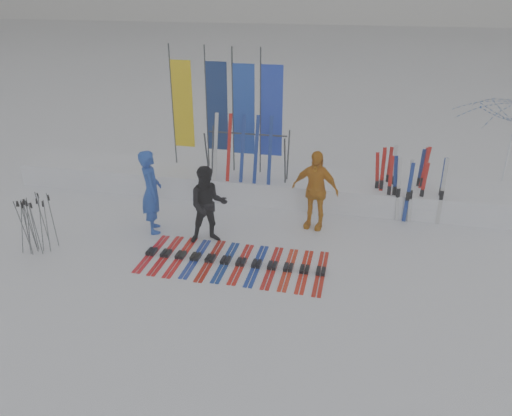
% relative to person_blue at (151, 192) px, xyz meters
% --- Properties ---
extents(ground, '(120.00, 120.00, 0.00)m').
position_rel_person_blue_xyz_m(ground, '(2.29, -2.02, -0.96)').
color(ground, white).
rests_on(ground, ground).
extents(snow_bank, '(14.00, 1.60, 0.60)m').
position_rel_person_blue_xyz_m(snow_bank, '(2.29, 2.58, -0.66)').
color(snow_bank, white).
rests_on(snow_bank, ground).
extents(person_blue, '(0.73, 0.84, 1.93)m').
position_rel_person_blue_xyz_m(person_blue, '(0.00, 0.00, 0.00)').
color(person_blue, '#1E45B0').
rests_on(person_blue, ground).
extents(person_black, '(1.03, 0.93, 1.73)m').
position_rel_person_blue_xyz_m(person_black, '(1.39, -0.21, -0.10)').
color(person_black, black).
rests_on(person_black, ground).
extents(person_yellow, '(1.16, 0.66, 1.86)m').
position_rel_person_blue_xyz_m(person_yellow, '(3.55, 0.98, -0.03)').
color(person_yellow, orange).
rests_on(person_yellow, ground).
extents(tent_canopy, '(3.05, 3.10, 2.78)m').
position_rel_person_blue_xyz_m(tent_canopy, '(8.08, 3.35, 0.43)').
color(tent_canopy, white).
rests_on(tent_canopy, ground).
extents(ski_row, '(3.74, 1.70, 0.07)m').
position_rel_person_blue_xyz_m(ski_row, '(2.15, -1.03, -0.93)').
color(ski_row, red).
rests_on(ski_row, ground).
extents(pole_cluster, '(0.61, 0.64, 1.24)m').
position_rel_person_blue_xyz_m(pole_cluster, '(-2.04, -1.43, -0.36)').
color(pole_cluster, '#595B60').
rests_on(pole_cluster, ground).
extents(feather_flags, '(3.03, 0.28, 3.20)m').
position_rel_person_blue_xyz_m(feather_flags, '(1.00, 2.79, 1.28)').
color(feather_flags, '#383A3F').
rests_on(feather_flags, ground).
extents(ski_rack, '(2.04, 0.80, 1.23)m').
position_rel_person_blue_xyz_m(ski_rack, '(1.69, 2.18, 0.42)').
color(ski_rack, '#383A3F').
rests_on(ski_rack, ground).
extents(upright_skis, '(1.58, 1.06, 1.68)m').
position_rel_person_blue_xyz_m(upright_skis, '(5.61, 2.16, -0.18)').
color(upright_skis, red).
rests_on(upright_skis, ground).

